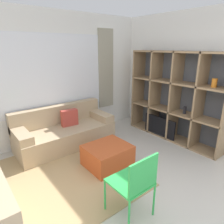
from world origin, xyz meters
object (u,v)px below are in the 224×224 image
folding_chair (135,181)px  shelving_unit (176,98)px  couch_main (65,132)px  ottoman (108,156)px

folding_chair → shelving_unit: bearing=-155.1°
folding_chair → couch_main: bearing=-95.5°
shelving_unit → ottoman: bearing=179.5°
shelving_unit → folding_chair: shelving_unit is taller
shelving_unit → couch_main: 2.49m
shelving_unit → ottoman: 2.01m
folding_chair → ottoman: bearing=-111.8°
couch_main → ottoman: size_ratio=2.69×
couch_main → folding_chair: folding_chair is taller
ottoman → couch_main: bearing=100.2°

